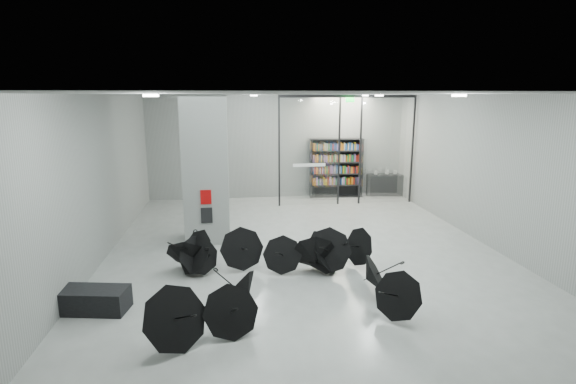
{
  "coord_description": "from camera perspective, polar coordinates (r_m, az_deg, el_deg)",
  "views": [
    {
      "loc": [
        -1.81,
        -10.07,
        3.97
      ],
      "look_at": [
        -0.3,
        1.5,
        1.4
      ],
      "focal_mm": 27.38,
      "sensor_mm": 36.0,
      "label": 1
    }
  ],
  "objects": [
    {
      "name": "bookshelf",
      "position": [
        17.54,
        6.28,
        3.14
      ],
      "size": [
        2.14,
        0.6,
        2.33
      ],
      "primitive_type": null,
      "rotation": [
        0.0,
        0.0,
        -0.09
      ],
      "color": "black",
      "rests_on": "ground"
    },
    {
      "name": "exit_sign",
      "position": [
        15.94,
        8.06,
        11.76
      ],
      "size": [
        0.3,
        0.06,
        0.15
      ],
      "primitive_type": "cube",
      "color": "#0CE533",
      "rests_on": "room"
    },
    {
      "name": "bench",
      "position": [
        9.25,
        -24.25,
        -12.65
      ],
      "size": [
        1.45,
        0.82,
        0.44
      ],
      "primitive_type": "cube",
      "rotation": [
        0.0,
        0.0,
        -0.18
      ],
      "color": "black",
      "rests_on": "ground"
    },
    {
      "name": "glass_partition",
      "position": [
        16.23,
        7.67,
        5.98
      ],
      "size": [
        5.06,
        0.08,
        4.0
      ],
      "color": "silver",
      "rests_on": "ground"
    },
    {
      "name": "shop_counter",
      "position": [
        18.28,
        12.39,
        0.96
      ],
      "size": [
        1.5,
        0.75,
        0.86
      ],
      "primitive_type": "cube",
      "rotation": [
        0.0,
        0.0,
        -0.13
      ],
      "color": "black",
      "rests_on": "ground"
    },
    {
      "name": "fire_cabinet",
      "position": [
        11.77,
        -10.61,
        -0.66
      ],
      "size": [
        0.28,
        0.04,
        0.38
      ],
      "primitive_type": "cube",
      "color": "#A50A07",
      "rests_on": "column"
    },
    {
      "name": "info_panel",
      "position": [
        11.89,
        -10.51,
        -3.01
      ],
      "size": [
        0.3,
        0.03,
        0.42
      ],
      "primitive_type": "cube",
      "color": "black",
      "rests_on": "column"
    },
    {
      "name": "room",
      "position": [
        10.29,
        2.75,
        6.13
      ],
      "size": [
        14.0,
        14.02,
        4.01
      ],
      "color": "gray",
      "rests_on": "ground"
    },
    {
      "name": "column",
      "position": [
        12.25,
        -10.58,
        2.96
      ],
      "size": [
        1.2,
        1.2,
        4.0
      ],
      "primitive_type": "cube",
      "color": "slate",
      "rests_on": "ground"
    },
    {
      "name": "umbrella_cluster",
      "position": [
        9.49,
        -2.36,
        -10.29
      ],
      "size": [
        5.43,
        4.51,
        1.32
      ],
      "color": "black",
      "rests_on": "ground"
    }
  ]
}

